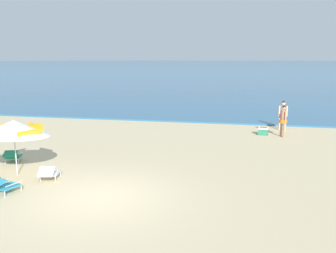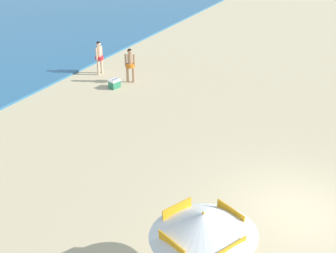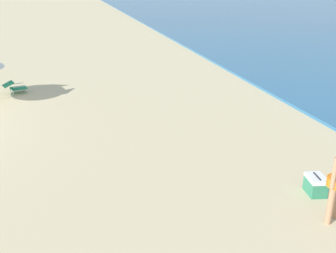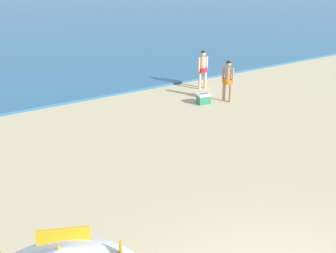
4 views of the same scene
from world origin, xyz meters
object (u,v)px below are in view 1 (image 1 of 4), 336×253
object	(u,v)px
cooler_box	(263,131)
lounge_chair_spare_folded	(4,185)
lounge_chair_facing_sea	(49,173)
person_standing_near_shore	(283,119)
lounge_chair_under_umbrella	(13,156)
person_standing_beside	(283,113)
beach_umbrella_striped_main	(13,128)

from	to	relation	value
cooler_box	lounge_chair_spare_folded	bearing A→B (deg)	-128.49
lounge_chair_facing_sea	lounge_chair_spare_folded	world-z (taller)	lounge_chair_facing_sea
lounge_chair_facing_sea	person_standing_near_shore	bearing A→B (deg)	45.76
lounge_chair_under_umbrella	person_standing_beside	xyz separation A→B (m)	(11.00, 8.82, 0.68)
lounge_chair_under_umbrella	lounge_chair_spare_folded	distance (m)	3.46
person_standing_beside	cooler_box	size ratio (longest dim) A/B	3.02
beach_umbrella_striped_main	person_standing_near_shore	xyz separation A→B (m)	(9.72, 8.21, -0.71)
lounge_chair_facing_sea	cooler_box	xyz separation A→B (m)	(7.36, 8.79, -0.07)
lounge_chair_spare_folded	person_standing_near_shore	bearing A→B (deg)	47.62
lounge_chair_spare_folded	beach_umbrella_striped_main	bearing A→B (deg)	113.30
beach_umbrella_striped_main	cooler_box	distance (m)	12.29
beach_umbrella_striped_main	lounge_chair_facing_sea	size ratio (longest dim) A/B	3.07
lounge_chair_facing_sea	cooler_box	world-z (taller)	lounge_chair_facing_sea
lounge_chair_under_umbrella	person_standing_near_shore	xyz separation A→B (m)	(10.81, 6.92, 0.67)
lounge_chair_under_umbrella	lounge_chair_facing_sea	distance (m)	2.97
lounge_chair_under_umbrella	lounge_chair_facing_sea	xyz separation A→B (m)	(2.50, -1.61, -0.01)
beach_umbrella_striped_main	lounge_chair_facing_sea	bearing A→B (deg)	-12.47
person_standing_near_shore	person_standing_beside	distance (m)	1.91
beach_umbrella_striped_main	person_standing_near_shore	size ratio (longest dim) A/B	1.85
beach_umbrella_striped_main	cooler_box	xyz separation A→B (m)	(8.78, 8.48, -1.46)
beach_umbrella_striped_main	lounge_chair_facing_sea	distance (m)	2.01
lounge_chair_spare_folded	person_standing_beside	distance (m)	14.96
cooler_box	person_standing_near_shore	bearing A→B (deg)	-15.72
lounge_chair_under_umbrella	lounge_chair_spare_folded	world-z (taller)	lounge_chair_under_umbrella
lounge_chair_facing_sea	person_standing_near_shore	distance (m)	11.92
lounge_chair_facing_sea	lounge_chair_spare_folded	size ratio (longest dim) A/B	1.02
lounge_chair_spare_folded	lounge_chair_under_umbrella	bearing A→B (deg)	121.35
lounge_chair_under_umbrella	lounge_chair_facing_sea	size ratio (longest dim) A/B	1.01
lounge_chair_under_umbrella	cooler_box	distance (m)	12.20
lounge_chair_facing_sea	lounge_chair_spare_folded	bearing A→B (deg)	-117.59
person_standing_near_shore	cooler_box	world-z (taller)	person_standing_near_shore
beach_umbrella_striped_main	person_standing_near_shore	bearing A→B (deg)	40.19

